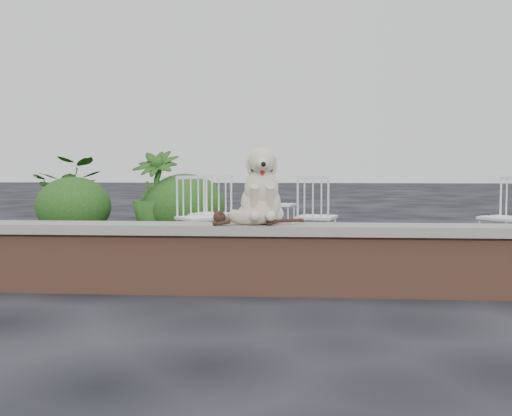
# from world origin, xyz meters

# --- Properties ---
(ground) EXTENTS (60.00, 60.00, 0.00)m
(ground) POSITION_xyz_m (0.00, 0.00, 0.00)
(ground) COLOR black
(ground) RESTS_ON ground
(brick_wall) EXTENTS (6.00, 0.30, 0.50)m
(brick_wall) POSITION_xyz_m (0.00, 0.00, 0.25)
(brick_wall) COLOR brown
(brick_wall) RESTS_ON ground
(capstone) EXTENTS (6.20, 0.40, 0.08)m
(capstone) POSITION_xyz_m (0.00, 0.00, 0.54)
(capstone) COLOR slate
(capstone) RESTS_ON brick_wall
(dog) EXTENTS (0.50, 0.61, 0.65)m
(dog) POSITION_xyz_m (-0.24, 0.07, 0.90)
(dog) COLOR beige
(dog) RESTS_ON capstone
(cat) EXTENTS (0.91, 0.33, 0.15)m
(cat) POSITION_xyz_m (-0.32, -0.08, 0.66)
(cat) COLOR tan
(cat) RESTS_ON capstone
(chair_a) EXTENTS (0.79, 0.79, 0.94)m
(chair_a) POSITION_xyz_m (-1.09, 2.00, 0.47)
(chair_a) COLOR white
(chair_a) RESTS_ON ground
(chair_b) EXTENTS (0.73, 0.73, 0.94)m
(chair_b) POSITION_xyz_m (-1.02, 2.51, 0.47)
(chair_b) COLOR white
(chair_b) RESTS_ON ground
(chair_d) EXTENTS (0.78, 0.78, 0.94)m
(chair_d) POSITION_xyz_m (2.42, 2.24, 0.47)
(chair_d) COLOR white
(chair_d) RESTS_ON ground
(chair_e) EXTENTS (0.68, 0.68, 0.94)m
(chair_e) POSITION_xyz_m (-0.24, 4.39, 0.47)
(chair_e) COLOR white
(chair_e) RESTS_ON ground
(chair_c) EXTENTS (0.69, 0.69, 0.94)m
(chair_c) POSITION_xyz_m (0.27, 2.22, 0.47)
(chair_c) COLOR white
(chair_c) RESTS_ON ground
(potted_plant_a) EXTENTS (1.23, 1.12, 1.20)m
(potted_plant_a) POSITION_xyz_m (-3.71, 4.87, 0.60)
(potted_plant_a) COLOR #1B4213
(potted_plant_a) RESTS_ON ground
(potted_plant_b) EXTENTS (0.84, 0.84, 1.28)m
(potted_plant_b) POSITION_xyz_m (-2.15, 4.33, 0.64)
(potted_plant_b) COLOR #1B4213
(potted_plant_b) RESTS_ON ground
(shrubbery) EXTENTS (2.96, 2.01, 0.98)m
(shrubbery) POSITION_xyz_m (-2.40, 4.65, 0.42)
(shrubbery) COLOR #1B4213
(shrubbery) RESTS_ON ground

